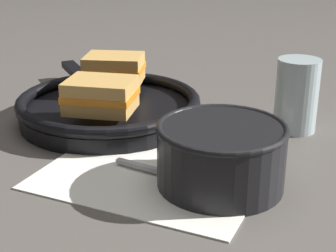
{
  "coord_description": "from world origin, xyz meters",
  "views": [
    {
      "loc": [
        0.2,
        -0.62,
        0.29
      ],
      "look_at": [
        0.01,
        -0.01,
        0.04
      ],
      "focal_mm": 55.0,
      "sensor_mm": 36.0,
      "label": 1
    }
  ],
  "objects_px": {
    "spoon": "(186,178)",
    "sandwich_near_left": "(101,95)",
    "soup_bowl": "(221,152)",
    "sandwich_near_right": "(114,69)",
    "skillet": "(109,107)",
    "drinking_glass": "(297,95)"
  },
  "relations": [
    {
      "from": "spoon",
      "to": "drinking_glass",
      "type": "relative_size",
      "value": 1.31
    },
    {
      "from": "soup_bowl",
      "to": "drinking_glass",
      "type": "xyz_separation_m",
      "value": [
        0.07,
        0.21,
        0.01
      ]
    },
    {
      "from": "sandwich_near_right",
      "to": "skillet",
      "type": "bearing_deg",
      "value": -75.21
    },
    {
      "from": "soup_bowl",
      "to": "drinking_glass",
      "type": "distance_m",
      "value": 0.22
    },
    {
      "from": "soup_bowl",
      "to": "sandwich_near_left",
      "type": "xyz_separation_m",
      "value": [
        -0.19,
        0.09,
        0.02
      ]
    },
    {
      "from": "sandwich_near_left",
      "to": "sandwich_near_right",
      "type": "bearing_deg",
      "value": 105.57
    },
    {
      "from": "soup_bowl",
      "to": "spoon",
      "type": "bearing_deg",
      "value": -165.45
    },
    {
      "from": "soup_bowl",
      "to": "skillet",
      "type": "xyz_separation_m",
      "value": [
        -0.22,
        0.16,
        -0.02
      ]
    },
    {
      "from": "spoon",
      "to": "sandwich_near_left",
      "type": "distance_m",
      "value": 0.19
    },
    {
      "from": "soup_bowl",
      "to": "sandwich_near_left",
      "type": "relative_size",
      "value": 1.47
    },
    {
      "from": "soup_bowl",
      "to": "drinking_glass",
      "type": "relative_size",
      "value": 1.4
    },
    {
      "from": "skillet",
      "to": "sandwich_near_left",
      "type": "distance_m",
      "value": 0.09
    },
    {
      "from": "soup_bowl",
      "to": "spoon",
      "type": "distance_m",
      "value": 0.05
    },
    {
      "from": "sandwich_near_right",
      "to": "sandwich_near_left",
      "type": "bearing_deg",
      "value": -74.43
    },
    {
      "from": "sandwich_near_left",
      "to": "sandwich_near_right",
      "type": "height_order",
      "value": "same"
    },
    {
      "from": "spoon",
      "to": "sandwich_near_right",
      "type": "bearing_deg",
      "value": 141.59
    },
    {
      "from": "skillet",
      "to": "sandwich_near_right",
      "type": "height_order",
      "value": "sandwich_near_right"
    },
    {
      "from": "soup_bowl",
      "to": "drinking_glass",
      "type": "height_order",
      "value": "drinking_glass"
    },
    {
      "from": "soup_bowl",
      "to": "sandwich_near_right",
      "type": "relative_size",
      "value": 1.41
    },
    {
      "from": "spoon",
      "to": "sandwich_near_left",
      "type": "xyz_separation_m",
      "value": [
        -0.16,
        0.1,
        0.06
      ]
    },
    {
      "from": "spoon",
      "to": "drinking_glass",
      "type": "distance_m",
      "value": 0.25
    },
    {
      "from": "skillet",
      "to": "sandwich_near_right",
      "type": "distance_m",
      "value": 0.08
    }
  ]
}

